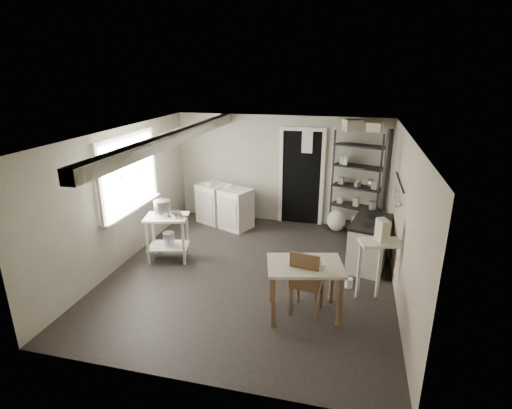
% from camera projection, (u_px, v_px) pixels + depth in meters
% --- Properties ---
extents(floor, '(5.00, 5.00, 0.00)m').
position_uv_depth(floor, '(252.00, 273.00, 6.59)').
color(floor, black).
rests_on(floor, ground).
extents(ceiling, '(5.00, 5.00, 0.00)m').
position_uv_depth(ceiling, '(251.00, 134.00, 5.85)').
color(ceiling, beige).
rests_on(ceiling, wall_back).
extents(wall_back, '(4.50, 0.02, 2.30)m').
position_uv_depth(wall_back, '(281.00, 170.00, 8.51)').
color(wall_back, '#B4AE99').
rests_on(wall_back, ground).
extents(wall_front, '(4.50, 0.02, 2.30)m').
position_uv_depth(wall_front, '(188.00, 289.00, 3.92)').
color(wall_front, '#B4AE99').
rests_on(wall_front, ground).
extents(wall_left, '(0.02, 5.00, 2.30)m').
position_uv_depth(wall_left, '(122.00, 197.00, 6.73)').
color(wall_left, '#B4AE99').
rests_on(wall_left, ground).
extents(wall_right, '(0.02, 5.00, 2.30)m').
position_uv_depth(wall_right, '(403.00, 220.00, 5.71)').
color(wall_right, '#B4AE99').
rests_on(wall_right, ground).
extents(window, '(0.12, 1.76, 1.28)m').
position_uv_depth(window, '(128.00, 174.00, 6.79)').
color(window, silver).
rests_on(window, wall_left).
extents(doorway, '(0.96, 0.10, 2.08)m').
position_uv_depth(doorway, '(301.00, 178.00, 8.43)').
color(doorway, silver).
rests_on(doorway, ground).
extents(ceiling_beam, '(0.18, 5.00, 0.18)m').
position_uv_depth(ceiling_beam, '(176.00, 137.00, 6.15)').
color(ceiling_beam, silver).
rests_on(ceiling_beam, ceiling).
extents(wallpaper_panel, '(0.01, 5.00, 2.30)m').
position_uv_depth(wallpaper_panel, '(403.00, 220.00, 5.71)').
color(wallpaper_panel, '#BDB19A').
rests_on(wallpaper_panel, wall_right).
extents(utensil_rail, '(0.06, 1.20, 0.44)m').
position_uv_depth(utensil_rail, '(398.00, 182.00, 6.14)').
color(utensil_rail, '#B4B4B6').
rests_on(utensil_rail, wall_right).
extents(prep_table, '(0.81, 0.66, 0.81)m').
position_uv_depth(prep_table, '(168.00, 238.00, 6.94)').
color(prep_table, silver).
rests_on(prep_table, ground).
extents(stockpot, '(0.33, 0.33, 0.30)m').
position_uv_depth(stockpot, '(162.00, 209.00, 6.79)').
color(stockpot, '#B4B4B6').
rests_on(stockpot, prep_table).
extents(saucepan, '(0.25, 0.25, 0.11)m').
position_uv_depth(saucepan, '(176.00, 215.00, 6.75)').
color(saucepan, '#B4B4B6').
rests_on(saucepan, prep_table).
extents(bucket, '(0.25, 0.25, 0.22)m').
position_uv_depth(bucket, '(169.00, 238.00, 6.98)').
color(bucket, '#B4B4B6').
rests_on(bucket, prep_table).
extents(base_cabinets, '(1.40, 1.02, 0.85)m').
position_uv_depth(base_cabinets, '(224.00, 204.00, 8.50)').
color(base_cabinets, silver).
rests_on(base_cabinets, ground).
extents(mixing_bowl, '(0.32, 0.32, 0.07)m').
position_uv_depth(mixing_bowl, '(228.00, 183.00, 8.31)').
color(mixing_bowl, white).
rests_on(mixing_bowl, base_cabinets).
extents(counter_cup, '(0.12, 0.12, 0.09)m').
position_uv_depth(counter_cup, '(209.00, 182.00, 8.32)').
color(counter_cup, white).
rests_on(counter_cup, base_cabinets).
extents(shelf_rack, '(1.05, 0.69, 2.07)m').
position_uv_depth(shelf_rack, '(357.00, 187.00, 7.97)').
color(shelf_rack, black).
rests_on(shelf_rack, ground).
extents(shelf_jar, '(0.10, 0.10, 0.18)m').
position_uv_depth(shelf_jar, '(345.00, 166.00, 7.95)').
color(shelf_jar, white).
rests_on(shelf_jar, shelf_rack).
extents(storage_box_a, '(0.40, 0.38, 0.22)m').
position_uv_depth(storage_box_a, '(351.00, 134.00, 7.65)').
color(storage_box_a, beige).
rests_on(storage_box_a, shelf_rack).
extents(storage_box_b, '(0.32, 0.31, 0.17)m').
position_uv_depth(storage_box_b, '(374.00, 136.00, 7.55)').
color(storage_box_b, beige).
rests_on(storage_box_b, shelf_rack).
extents(stove, '(0.76, 1.12, 0.81)m').
position_uv_depth(stove, '(369.00, 241.00, 6.73)').
color(stove, silver).
rests_on(stove, ground).
extents(stovepipe, '(0.14, 0.14, 1.50)m').
position_uv_depth(stovepipe, '(386.00, 170.00, 6.67)').
color(stovepipe, black).
rests_on(stovepipe, stove).
extents(side_ledge, '(0.65, 0.47, 0.90)m').
position_uv_depth(side_ledge, '(377.00, 271.00, 5.76)').
color(side_ledge, silver).
rests_on(side_ledge, ground).
extents(oats_box, '(0.20, 0.24, 0.32)m').
position_uv_depth(oats_box, '(382.00, 233.00, 5.60)').
color(oats_box, beige).
rests_on(oats_box, side_ledge).
extents(work_table, '(1.13, 0.91, 0.75)m').
position_uv_depth(work_table, '(304.00, 289.00, 5.39)').
color(work_table, beige).
rests_on(work_table, ground).
extents(table_cup, '(0.12, 0.12, 0.09)m').
position_uv_depth(table_cup, '(322.00, 266.00, 5.11)').
color(table_cup, white).
rests_on(table_cup, work_table).
extents(chair, '(0.46, 0.47, 0.96)m').
position_uv_depth(chair, '(307.00, 280.00, 5.41)').
color(chair, brown).
rests_on(chair, ground).
extents(flour_sack, '(0.42, 0.37, 0.45)m').
position_uv_depth(flour_sack, '(336.00, 220.00, 8.23)').
color(flour_sack, silver).
rests_on(flour_sack, ground).
extents(floor_crock, '(0.13, 0.13, 0.15)m').
position_uv_depth(floor_crock, '(349.00, 283.00, 6.15)').
color(floor_crock, white).
rests_on(floor_crock, ground).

